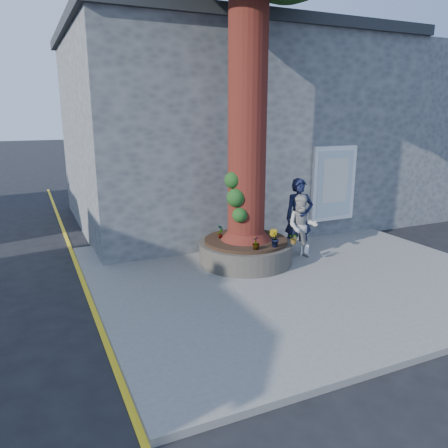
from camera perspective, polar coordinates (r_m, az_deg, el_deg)
name	(u,v)px	position (r m, az deg, el deg)	size (l,w,h in m)	color
ground	(256,303)	(9.02, 4.14, -10.21)	(120.00, 120.00, 0.00)	black
pavement	(291,273)	(10.51, 8.75, -6.34)	(9.00, 8.00, 0.12)	slate
yellow_line	(94,310)	(9.04, -16.67, -10.73)	(0.10, 30.00, 0.01)	yellow
stone_shop	(222,130)	(15.78, -0.26, 12.22)	(10.30, 8.30, 6.30)	#4F5254
neighbour_shop	(392,130)	(20.42, 21.09, 11.33)	(6.00, 8.00, 6.00)	#4F5254
planter	(246,251)	(10.87, 2.84, -3.51)	(2.30, 2.30, 0.60)	black
man	(299,217)	(11.38, 9.75, 0.85)	(0.74, 0.48, 2.02)	black
woman	(302,226)	(11.28, 10.13, -0.29)	(0.79, 0.62, 1.63)	#A4A39D
shopping_bag	(304,250)	(11.64, 10.43, -3.31)	(0.20, 0.12, 0.28)	white
plant_a	(220,231)	(10.78, -0.51, -0.97)	(0.19, 0.13, 0.35)	gray
plant_b	(274,238)	(10.15, 6.56, -1.85)	(0.23, 0.22, 0.42)	gray
plant_c	(256,243)	(9.94, 4.21, -2.47)	(0.17, 0.17, 0.31)	gray
plant_d	(294,238)	(10.46, 9.16, -1.87)	(0.24, 0.22, 0.27)	gray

